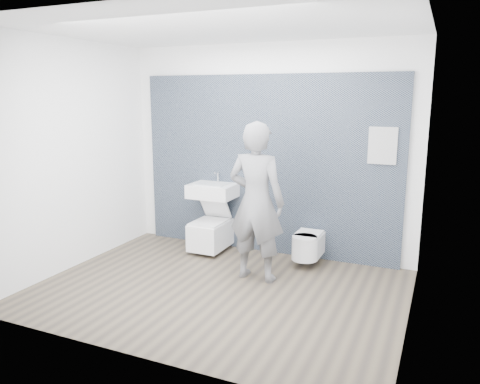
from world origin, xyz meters
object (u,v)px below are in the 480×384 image
at_px(toilet_rounded, 307,245).
at_px(toilet_square, 211,233).
at_px(washbasin, 213,190).
at_px(visitor, 256,202).

bearing_deg(toilet_rounded, toilet_square, -178.95).
relative_size(washbasin, visitor, 0.33).
height_order(toilet_rounded, visitor, visitor).
distance_m(toilet_square, visitor, 1.32).
relative_size(toilet_square, toilet_rounded, 1.37).
xyz_separation_m(toilet_square, visitor, (0.94, -0.65, 0.66)).
bearing_deg(toilet_rounded, visitor, -122.45).
bearing_deg(visitor, washbasin, -36.44).
xyz_separation_m(washbasin, visitor, (0.94, -0.73, 0.08)).
xyz_separation_m(washbasin, toilet_square, (-0.00, -0.08, -0.59)).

